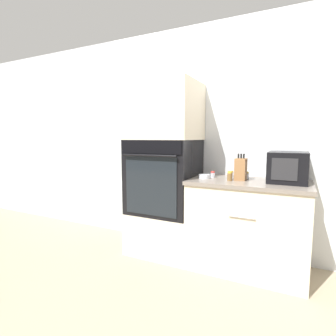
{
  "coord_description": "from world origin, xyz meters",
  "views": [
    {
      "loc": [
        0.93,
        -2.23,
        1.27
      ],
      "look_at": [
        -0.27,
        0.21,
        0.96
      ],
      "focal_mm": 28.0,
      "sensor_mm": 36.0,
      "label": 1
    }
  ],
  "objects_px": {
    "microwave": "(288,167)",
    "condiment_jar_mid": "(230,176)",
    "bowl": "(204,176)",
    "condiment_jar_back": "(231,175)",
    "wall_oven": "(164,176)",
    "knife_block": "(241,169)",
    "condiment_jar_far": "(213,174)",
    "condiment_jar_near": "(247,175)"
  },
  "relations": [
    {
      "from": "condiment_jar_near",
      "to": "condiment_jar_far",
      "type": "xyz_separation_m",
      "value": [
        -0.33,
        -0.06,
        -0.0
      ]
    },
    {
      "from": "bowl",
      "to": "condiment_jar_mid",
      "type": "xyz_separation_m",
      "value": [
        0.26,
        -0.03,
        0.02
      ]
    },
    {
      "from": "condiment_jar_near",
      "to": "condiment_jar_back",
      "type": "bearing_deg",
      "value": -174.4
    },
    {
      "from": "condiment_jar_far",
      "to": "microwave",
      "type": "bearing_deg",
      "value": 0.7
    },
    {
      "from": "condiment_jar_far",
      "to": "condiment_jar_mid",
      "type": "bearing_deg",
      "value": -32.7
    },
    {
      "from": "bowl",
      "to": "condiment_jar_far",
      "type": "height_order",
      "value": "condiment_jar_far"
    },
    {
      "from": "bowl",
      "to": "microwave",
      "type": "bearing_deg",
      "value": 8.35
    },
    {
      "from": "knife_block",
      "to": "condiment_jar_back",
      "type": "relative_size",
      "value": 3.52
    },
    {
      "from": "wall_oven",
      "to": "bowl",
      "type": "xyz_separation_m",
      "value": [
        0.48,
        -0.04,
        0.03
      ]
    },
    {
      "from": "microwave",
      "to": "condiment_jar_back",
      "type": "relative_size",
      "value": 5.25
    },
    {
      "from": "microwave",
      "to": "condiment_jar_mid",
      "type": "height_order",
      "value": "microwave"
    },
    {
      "from": "knife_block",
      "to": "bowl",
      "type": "relative_size",
      "value": 2.2
    },
    {
      "from": "wall_oven",
      "to": "knife_block",
      "type": "xyz_separation_m",
      "value": [
        0.82,
        0.01,
        0.12
      ]
    },
    {
      "from": "wall_oven",
      "to": "bowl",
      "type": "height_order",
      "value": "wall_oven"
    },
    {
      "from": "bowl",
      "to": "condiment_jar_near",
      "type": "relative_size",
      "value": 1.61
    },
    {
      "from": "wall_oven",
      "to": "condiment_jar_near",
      "type": "xyz_separation_m",
      "value": [
        0.86,
        0.12,
        0.05
      ]
    },
    {
      "from": "bowl",
      "to": "condiment_jar_mid",
      "type": "height_order",
      "value": "condiment_jar_mid"
    },
    {
      "from": "condiment_jar_near",
      "to": "condiment_jar_back",
      "type": "distance_m",
      "value": 0.15
    },
    {
      "from": "microwave",
      "to": "bowl",
      "type": "distance_m",
      "value": 0.77
    },
    {
      "from": "knife_block",
      "to": "condiment_jar_back",
      "type": "distance_m",
      "value": 0.16
    },
    {
      "from": "bowl",
      "to": "condiment_jar_far",
      "type": "bearing_deg",
      "value": 61.51
    },
    {
      "from": "wall_oven",
      "to": "condiment_jar_near",
      "type": "bearing_deg",
      "value": 7.68
    },
    {
      "from": "knife_block",
      "to": "bowl",
      "type": "height_order",
      "value": "knife_block"
    },
    {
      "from": "wall_oven",
      "to": "condiment_jar_far",
      "type": "bearing_deg",
      "value": 6.34
    },
    {
      "from": "wall_oven",
      "to": "condiment_jar_back",
      "type": "distance_m",
      "value": 0.72
    },
    {
      "from": "wall_oven",
      "to": "knife_block",
      "type": "relative_size",
      "value": 3.13
    },
    {
      "from": "knife_block",
      "to": "condiment_jar_mid",
      "type": "relative_size",
      "value": 2.78
    },
    {
      "from": "wall_oven",
      "to": "condiment_jar_mid",
      "type": "xyz_separation_m",
      "value": [
        0.73,
        -0.07,
        0.06
      ]
    },
    {
      "from": "wall_oven",
      "to": "bowl",
      "type": "distance_m",
      "value": 0.48
    },
    {
      "from": "wall_oven",
      "to": "condiment_jar_back",
      "type": "relative_size",
      "value": 11.02
    },
    {
      "from": "knife_block",
      "to": "condiment_jar_far",
      "type": "distance_m",
      "value": 0.3
    },
    {
      "from": "microwave",
      "to": "knife_block",
      "type": "xyz_separation_m",
      "value": [
        -0.41,
        -0.06,
        -0.03
      ]
    },
    {
      "from": "wall_oven",
      "to": "condiment_jar_back",
      "type": "xyz_separation_m",
      "value": [
        0.71,
        0.1,
        0.05
      ]
    },
    {
      "from": "condiment_jar_mid",
      "to": "condiment_jar_far",
      "type": "xyz_separation_m",
      "value": [
        -0.2,
        0.13,
        -0.01
      ]
    },
    {
      "from": "wall_oven",
      "to": "condiment_jar_near",
      "type": "relative_size",
      "value": 11.11
    },
    {
      "from": "bowl",
      "to": "condiment_jar_mid",
      "type": "relative_size",
      "value": 1.26
    },
    {
      "from": "wall_oven",
      "to": "bowl",
      "type": "bearing_deg",
      "value": -5.09
    },
    {
      "from": "condiment_jar_far",
      "to": "condiment_jar_back",
      "type": "bearing_deg",
      "value": 13.34
    },
    {
      "from": "microwave",
      "to": "condiment_jar_back",
      "type": "bearing_deg",
      "value": 176.28
    },
    {
      "from": "microwave",
      "to": "wall_oven",
      "type": "bearing_deg",
      "value": -176.85
    },
    {
      "from": "bowl",
      "to": "condiment_jar_mid",
      "type": "bearing_deg",
      "value": -6.44
    },
    {
      "from": "microwave",
      "to": "condiment_jar_far",
      "type": "xyz_separation_m",
      "value": [
        -0.69,
        -0.01,
        -0.11
      ]
    }
  ]
}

